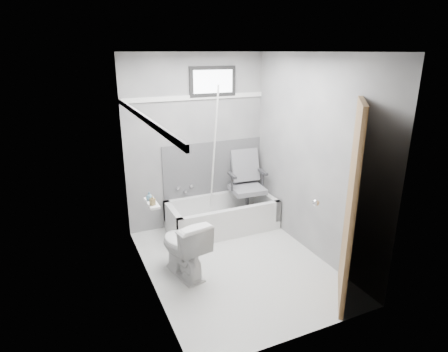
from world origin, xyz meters
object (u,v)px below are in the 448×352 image
bathtub (222,215)px  soap_bottle_b (149,196)px  door (395,214)px  toilet (184,247)px  soap_bottle_a (152,200)px  office_chair (247,185)px

bathtub → soap_bottle_b: size_ratio=16.43×
door → toilet: bearing=140.0°
toilet → soap_bottle_a: (-0.32, -0.03, 0.63)m
toilet → door: bearing=128.5°
bathtub → soap_bottle_a: (-1.17, -0.89, 0.76)m
office_chair → door: 2.32m
door → soap_bottle_b: door is taller
office_chair → bathtub: bearing=-168.6°
toilet → door: door is taller
toilet → door: size_ratio=0.35×
toilet → soap_bottle_a: 0.70m
soap_bottle_a → soap_bottle_b: 0.14m
bathtub → soap_bottle_a: size_ratio=14.52×
soap_bottle_b → soap_bottle_a: bearing=-90.0°
toilet → soap_bottle_a: soap_bottle_a is taller
office_chair → toilet: office_chair is taller
office_chair → soap_bottle_a: size_ratio=9.05×
bathtub → soap_bottle_b: 1.58m
soap_bottle_a → office_chair: bearing=30.7°
soap_bottle_a → soap_bottle_b: bearing=90.0°
bathtub → soap_bottle_a: bearing=-142.6°
toilet → door: (1.60, -1.34, 0.66)m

